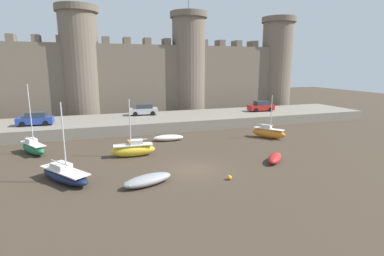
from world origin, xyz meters
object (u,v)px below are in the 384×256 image
sailboat_foreground_right (33,147)px  mooring_buoy_off_centre (229,178)px  rowboat_midflat_centre (168,138)px  sailboat_near_channel_left (268,132)px  rowboat_foreground_left (275,158)px  sailboat_midflat_right (65,174)px  mooring_buoy_near_channel (129,142)px  car_quay_centre_east (36,119)px  car_quay_west (261,106)px  car_quay_east (144,110)px  sailboat_near_channel_right (133,149)px  rowboat_foreground_centre (148,180)px

sailboat_foreground_right → mooring_buoy_off_centre: sailboat_foreground_right is taller
rowboat_midflat_centre → sailboat_near_channel_left: bearing=-12.3°
rowboat_foreground_left → sailboat_midflat_right: bearing=176.8°
mooring_buoy_near_channel → car_quay_centre_east: 12.90m
car_quay_west → car_quay_east: size_ratio=1.00×
sailboat_midflat_right → sailboat_foreground_right: size_ratio=0.88×
sailboat_near_channel_left → mooring_buoy_near_channel: bearing=171.8°
sailboat_midflat_right → car_quay_west: size_ratio=1.45×
sailboat_near_channel_left → mooring_buoy_off_centre: (-10.34, -10.84, -0.50)m
mooring_buoy_off_centre → sailboat_foreground_right: bearing=141.1°
rowboat_midflat_centre → rowboat_foreground_left: bearing=-56.2°
rowboat_midflat_centre → car_quay_centre_east: size_ratio=0.87×
sailboat_near_channel_left → car_quay_east: bearing=133.6°
sailboat_midflat_right → rowboat_midflat_centre: (10.46, 9.78, -0.20)m
car_quay_centre_east → car_quay_east: 14.32m
rowboat_foreground_left → sailboat_midflat_right: size_ratio=0.48×
sailboat_near_channel_right → car_quay_centre_east: sailboat_near_channel_right is taller
rowboat_foreground_centre → mooring_buoy_near_channel: (0.09, 12.24, -0.17)m
sailboat_foreground_right → car_quay_east: (12.98, 11.80, 1.54)m
sailboat_foreground_right → mooring_buoy_off_centre: (15.44, -12.45, -0.47)m
car_quay_east → mooring_buoy_off_centre: bearing=-84.2°
sailboat_near_channel_right → mooring_buoy_off_centre: bearing=-54.2°
sailboat_midflat_right → mooring_buoy_off_centre: 12.46m
rowboat_midflat_centre → mooring_buoy_off_centre: (1.46, -13.40, -0.18)m
car_quay_west → sailboat_near_channel_left: bearing=-117.0°
sailboat_near_channel_right → rowboat_midflat_centre: bearing=46.4°
sailboat_foreground_right → car_quay_east: 17.61m
mooring_buoy_off_centre → mooring_buoy_near_channel: 14.51m
rowboat_foreground_centre → sailboat_near_channel_right: bearing=90.1°
sailboat_near_channel_right → rowboat_midflat_centre: 6.78m
mooring_buoy_near_channel → car_quay_centre_east: bearing=143.9°
sailboat_foreground_right → mooring_buoy_near_channel: sailboat_foreground_right is taller
rowboat_foreground_centre → sailboat_near_channel_left: sailboat_near_channel_left is taller
rowboat_foreground_centre → rowboat_midflat_centre: (4.66, 12.44, -0.04)m
sailboat_foreground_right → mooring_buoy_off_centre: bearing=-38.9°
mooring_buoy_off_centre → sailboat_near_channel_right: bearing=125.8°
rowboat_foreground_left → sailboat_near_channel_left: size_ratio=0.56×
rowboat_midflat_centre → car_quay_east: size_ratio=0.87×
rowboat_foreground_centre → sailboat_foreground_right: size_ratio=0.60×
sailboat_near_channel_left → mooring_buoy_off_centre: size_ratio=14.34×
rowboat_foreground_centre → sailboat_near_channel_right: 7.53m
sailboat_near_channel_left → rowboat_midflat_centre: 12.07m
rowboat_foreground_centre → car_quay_centre_east: bearing=117.4°
sailboat_midflat_right → rowboat_foreground_centre: bearing=-24.6°
sailboat_midflat_right → sailboat_foreground_right: (-3.52, 8.83, 0.09)m
mooring_buoy_off_centre → car_quay_centre_east: (-16.33, 20.71, 2.01)m
rowboat_foreground_left → sailboat_foreground_right: (-21.19, 9.83, 0.26)m
rowboat_foreground_left → mooring_buoy_off_centre: (-5.76, -2.62, -0.21)m
sailboat_foreground_right → mooring_buoy_near_channel: bearing=4.6°
rowboat_foreground_left → sailboat_near_channel_left: bearing=60.9°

